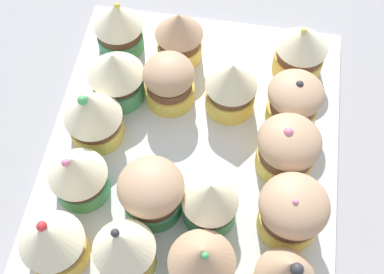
# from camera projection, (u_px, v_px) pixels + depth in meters

# --- Properties ---
(ground_plane) EXTENTS (1.80, 1.80, 0.03)m
(ground_plane) POSITION_uv_depth(u_px,v_px,m) (192.00, 162.00, 0.61)
(ground_plane) COLOR #9E9EA3
(baking_tray) EXTENTS (0.32, 0.39, 0.01)m
(baking_tray) POSITION_uv_depth(u_px,v_px,m) (192.00, 153.00, 0.59)
(baking_tray) COLOR silver
(baking_tray) RESTS_ON ground_plane
(cupcake_0) EXTENTS (0.06, 0.06, 0.08)m
(cupcake_0) POSITION_uv_depth(u_px,v_px,m) (52.00, 242.00, 0.49)
(cupcake_0) COLOR #EFC651
(cupcake_0) RESTS_ON baking_tray
(cupcake_1) EXTENTS (0.06, 0.06, 0.08)m
(cupcake_1) POSITION_uv_depth(u_px,v_px,m) (124.00, 249.00, 0.48)
(cupcake_1) COLOR #EFC651
(cupcake_1) RESTS_ON baking_tray
(cupcake_2) EXTENTS (0.06, 0.06, 0.07)m
(cupcake_2) POSITION_uv_depth(u_px,v_px,m) (202.00, 261.00, 0.48)
(cupcake_2) COLOR #4C9E6B
(cupcake_2) RESTS_ON baking_tray
(cupcake_4) EXTENTS (0.06, 0.06, 0.07)m
(cupcake_4) POSITION_uv_depth(u_px,v_px,m) (78.00, 174.00, 0.53)
(cupcake_4) COLOR #4C9E6B
(cupcake_4) RESTS_ON baking_tray
(cupcake_5) EXTENTS (0.07, 0.07, 0.07)m
(cupcake_5) POSITION_uv_depth(u_px,v_px,m) (152.00, 192.00, 0.52)
(cupcake_5) COLOR #4C9E6B
(cupcake_5) RESTS_ON baking_tray
(cupcake_6) EXTENTS (0.06, 0.06, 0.07)m
(cupcake_6) POSITION_uv_depth(u_px,v_px,m) (210.00, 201.00, 0.51)
(cupcake_6) COLOR #4C9E6B
(cupcake_6) RESTS_ON baking_tray
(cupcake_7) EXTENTS (0.07, 0.07, 0.07)m
(cupcake_7) POSITION_uv_depth(u_px,v_px,m) (292.00, 211.00, 0.51)
(cupcake_7) COLOR #EFC651
(cupcake_7) RESTS_ON baking_tray
(cupcake_8) EXTENTS (0.06, 0.06, 0.08)m
(cupcake_8) POSITION_uv_depth(u_px,v_px,m) (93.00, 115.00, 0.56)
(cupcake_8) COLOR #EFC651
(cupcake_8) RESTS_ON baking_tray
(cupcake_9) EXTENTS (0.07, 0.07, 0.07)m
(cupcake_9) POSITION_uv_depth(u_px,v_px,m) (287.00, 148.00, 0.54)
(cupcake_9) COLOR #EFC651
(cupcake_9) RESTS_ON baking_tray
(cupcake_10) EXTENTS (0.06, 0.06, 0.07)m
(cupcake_10) POSITION_uv_depth(u_px,v_px,m) (116.00, 75.00, 0.59)
(cupcake_10) COLOR #4C9E6B
(cupcake_10) RESTS_ON baking_tray
(cupcake_11) EXTENTS (0.06, 0.06, 0.07)m
(cupcake_11) POSITION_uv_depth(u_px,v_px,m) (169.00, 81.00, 0.59)
(cupcake_11) COLOR #EFC651
(cupcake_11) RESTS_ON baking_tray
(cupcake_12) EXTENTS (0.06, 0.06, 0.08)m
(cupcake_12) POSITION_uv_depth(u_px,v_px,m) (231.00, 86.00, 0.58)
(cupcake_12) COLOR #EFC651
(cupcake_12) RESTS_ON baking_tray
(cupcake_13) EXTENTS (0.06, 0.06, 0.07)m
(cupcake_13) POSITION_uv_depth(u_px,v_px,m) (294.00, 101.00, 0.57)
(cupcake_13) COLOR #EFC651
(cupcake_13) RESTS_ON baking_tray
(cupcake_14) EXTENTS (0.06, 0.06, 0.07)m
(cupcake_14) POSITION_uv_depth(u_px,v_px,m) (118.00, 26.00, 0.63)
(cupcake_14) COLOR #4C9E6B
(cupcake_14) RESTS_ON baking_tray
(cupcake_15) EXTENTS (0.06, 0.06, 0.07)m
(cupcake_15) POSITION_uv_depth(u_px,v_px,m) (179.00, 35.00, 0.62)
(cupcake_15) COLOR #EFC651
(cupcake_15) RESTS_ON baking_tray
(cupcake_16) EXTENTS (0.06, 0.06, 0.07)m
(cupcake_16) POSITION_uv_depth(u_px,v_px,m) (301.00, 50.00, 0.61)
(cupcake_16) COLOR #EFC651
(cupcake_16) RESTS_ON baking_tray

